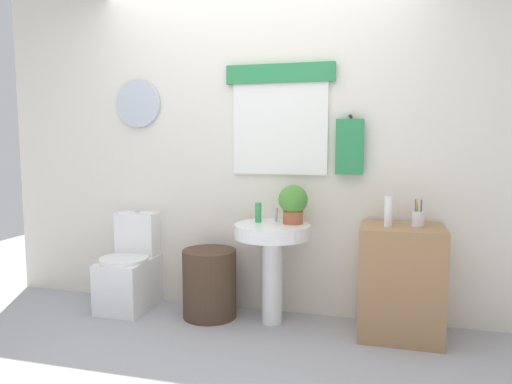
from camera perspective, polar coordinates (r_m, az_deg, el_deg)
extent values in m
plane|color=#A3A3A8|center=(2.98, -5.93, -20.77)|extent=(8.00, 8.00, 0.00)
cube|color=silver|center=(3.75, 0.23, 5.46)|extent=(4.40, 0.10, 2.60)
cube|color=white|center=(3.64, 2.87, 7.62)|extent=(0.73, 0.03, 0.70)
cube|color=#2D894C|center=(3.66, 2.86, 14.02)|extent=(0.83, 0.04, 0.14)
cylinder|color=silver|center=(4.07, -13.92, 10.22)|extent=(0.38, 0.03, 0.38)
cylinder|color=black|center=(3.55, 11.25, 8.89)|extent=(0.02, 0.06, 0.02)
cube|color=#2D894C|center=(3.53, 11.16, 5.34)|extent=(0.20, 0.05, 0.40)
cube|color=white|center=(4.03, -14.99, -10.58)|extent=(0.36, 0.50, 0.40)
cylinder|color=white|center=(3.92, -15.53, -7.79)|extent=(0.38, 0.38, 0.03)
cube|color=white|center=(4.08, -13.94, -4.85)|extent=(0.34, 0.18, 0.36)
cylinder|color=silver|center=(4.05, -14.01, -2.24)|extent=(0.04, 0.04, 0.02)
cylinder|color=#4C3828|center=(3.72, -5.58, -10.84)|extent=(0.41, 0.41, 0.52)
cylinder|color=white|center=(3.56, 1.95, -10.56)|extent=(0.15, 0.15, 0.64)
cylinder|color=white|center=(3.47, 1.97, -4.68)|extent=(0.55, 0.55, 0.10)
cylinder|color=silver|center=(3.57, 2.42, -2.75)|extent=(0.03, 0.03, 0.10)
cube|color=#9E754C|center=(3.46, 16.96, -10.24)|extent=(0.55, 0.44, 0.77)
cylinder|color=green|center=(3.53, 0.27, -2.47)|extent=(0.05, 0.05, 0.15)
cylinder|color=#AD5B38|center=(3.49, 4.45, -3.04)|extent=(0.15, 0.15, 0.09)
sphere|color=#4C8E38|center=(3.47, 4.46, -0.90)|extent=(0.21, 0.21, 0.21)
cylinder|color=white|center=(3.31, 15.57, -2.25)|extent=(0.05, 0.05, 0.21)
cylinder|color=silver|center=(3.39, 18.83, -3.08)|extent=(0.08, 0.08, 0.10)
cylinder|color=blue|center=(3.38, 19.16, -2.34)|extent=(0.01, 0.04, 0.18)
cylinder|color=green|center=(3.40, 18.73, -2.29)|extent=(0.02, 0.01, 0.18)
cylinder|color=purple|center=(3.38, 18.57, -2.33)|extent=(0.01, 0.02, 0.18)
cylinder|color=yellow|center=(3.36, 18.93, -2.38)|extent=(0.02, 0.01, 0.18)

